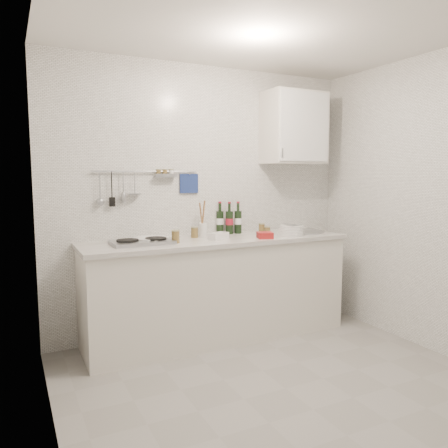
% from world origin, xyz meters
% --- Properties ---
extents(floor, '(3.00, 3.00, 0.00)m').
position_xyz_m(floor, '(0.00, 0.00, 0.00)').
color(floor, gray).
rests_on(floor, ground).
extents(ceiling, '(3.00, 3.00, 0.00)m').
position_xyz_m(ceiling, '(0.00, 0.00, 2.50)').
color(ceiling, silver).
rests_on(ceiling, back_wall).
extents(back_wall, '(3.00, 0.02, 2.50)m').
position_xyz_m(back_wall, '(0.00, 1.40, 1.25)').
color(back_wall, silver).
rests_on(back_wall, floor).
extents(wall_left, '(0.02, 2.80, 2.50)m').
position_xyz_m(wall_left, '(-1.50, 0.00, 1.25)').
color(wall_left, silver).
rests_on(wall_left, floor).
extents(wall_right, '(0.02, 2.80, 2.50)m').
position_xyz_m(wall_right, '(1.50, 0.00, 1.25)').
color(wall_right, silver).
rests_on(wall_right, floor).
extents(counter, '(2.44, 0.64, 0.96)m').
position_xyz_m(counter, '(0.01, 1.10, 0.43)').
color(counter, silver).
rests_on(counter, floor).
extents(wall_rail, '(0.98, 0.09, 0.34)m').
position_xyz_m(wall_rail, '(-0.60, 1.37, 1.43)').
color(wall_rail, '#93969B').
rests_on(wall_rail, back_wall).
extents(wall_cabinet, '(0.60, 0.38, 0.70)m').
position_xyz_m(wall_cabinet, '(0.90, 1.22, 1.95)').
color(wall_cabinet, silver).
rests_on(wall_cabinet, back_wall).
extents(plate_stack_hob, '(0.31, 0.31, 0.04)m').
position_xyz_m(plate_stack_hob, '(-0.61, 1.17, 0.94)').
color(plate_stack_hob, '#4B79AB').
rests_on(plate_stack_hob, counter).
extents(plate_stack_sink, '(0.27, 0.26, 0.10)m').
position_xyz_m(plate_stack_sink, '(0.73, 1.00, 0.97)').
color(plate_stack_sink, white).
rests_on(plate_stack_sink, counter).
extents(wine_bottles, '(0.24, 0.14, 0.31)m').
position_xyz_m(wine_bottles, '(0.23, 1.33, 1.07)').
color(wine_bottles, black).
rests_on(wine_bottles, counter).
extents(butter_dish, '(0.21, 0.17, 0.06)m').
position_xyz_m(butter_dish, '(-0.01, 1.06, 0.95)').
color(butter_dish, white).
rests_on(butter_dish, counter).
extents(strawberry_punnet, '(0.17, 0.17, 0.06)m').
position_xyz_m(strawberry_punnet, '(0.38, 0.91, 0.95)').
color(strawberry_punnet, '#A91225').
rests_on(strawberry_punnet, counter).
extents(utensil_crock, '(0.08, 0.08, 0.33)m').
position_xyz_m(utensil_crock, '(-0.07, 1.29, 1.00)').
color(utensil_crock, white).
rests_on(utensil_crock, counter).
extents(jar_a, '(0.07, 0.07, 0.10)m').
position_xyz_m(jar_a, '(-0.17, 1.23, 0.97)').
color(jar_a, brown).
rests_on(jar_a, counter).
extents(jar_b, '(0.06, 0.06, 0.09)m').
position_xyz_m(jar_b, '(0.57, 1.27, 0.97)').
color(jar_b, brown).
rests_on(jar_b, counter).
extents(jar_c, '(0.06, 0.06, 0.07)m').
position_xyz_m(jar_c, '(0.56, 1.16, 0.96)').
color(jar_c, brown).
rests_on(jar_c, counter).
extents(jar_d, '(0.07, 0.07, 0.11)m').
position_xyz_m(jar_d, '(-0.43, 1.02, 0.98)').
color(jar_d, brown).
rests_on(jar_d, counter).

